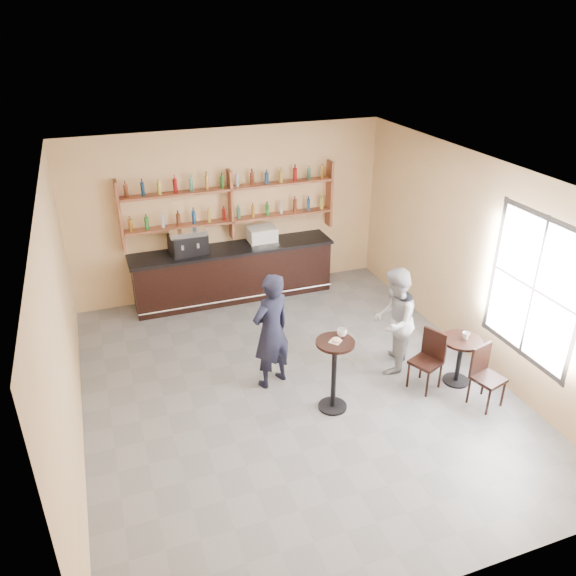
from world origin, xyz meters
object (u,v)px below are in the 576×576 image
object	(u,v)px
cafe_table	(459,361)
chair_west	(426,362)
pedestal_table	(334,375)
pastry_case	(262,236)
bar_counter	(233,273)
chair_south	(488,378)
espresso_machine	(188,242)
man_main	(271,331)
patron_second	(393,321)

from	to	relation	value
cafe_table	chair_west	distance (m)	0.56
pedestal_table	pastry_case	bearing A→B (deg)	87.45
bar_counter	chair_south	distance (m)	5.10
cafe_table	espresso_machine	bearing A→B (deg)	130.21
pedestal_table	man_main	size ratio (longest dim) A/B	0.61
cafe_table	chair_west	size ratio (longest dim) A/B	0.83
chair_west	patron_second	size ratio (longest dim) A/B	0.53
bar_counter	pastry_case	distance (m)	0.90
espresso_machine	pastry_case	world-z (taller)	espresso_machine
bar_counter	cafe_table	distance (m)	4.56
pedestal_table	chair_south	size ratio (longest dim) A/B	1.21
pastry_case	chair_south	distance (m)	4.90
espresso_machine	man_main	xyz separation A→B (m)	(0.62, -2.92, -0.37)
pedestal_table	cafe_table	size ratio (longest dim) A/B	1.46
pedestal_table	man_main	distance (m)	1.12
bar_counter	man_main	world-z (taller)	man_main
chair_west	chair_south	xyz separation A→B (m)	(0.60, -0.65, -0.00)
pastry_case	patron_second	size ratio (longest dim) A/B	0.32
chair_west	pedestal_table	bearing A→B (deg)	-114.65
pastry_case	patron_second	distance (m)	3.38
espresso_machine	pedestal_table	world-z (taller)	espresso_machine
pedestal_table	chair_south	distance (m)	2.17
pedestal_table	chair_west	world-z (taller)	pedestal_table
bar_counter	chair_south	bearing A→B (deg)	-60.82
patron_second	pastry_case	bearing A→B (deg)	-121.73
man_main	chair_west	world-z (taller)	man_main
pastry_case	patron_second	bearing A→B (deg)	-78.24
pedestal_table	chair_west	distance (m)	1.47
chair_west	patron_second	bearing A→B (deg)	176.04
espresso_machine	pedestal_table	size ratio (longest dim) A/B	0.60
chair_south	patron_second	xyz separation A→B (m)	(-0.82, 1.27, 0.40)
cafe_table	chair_south	bearing A→B (deg)	-85.24
pastry_case	chair_west	world-z (taller)	pastry_case
cafe_table	pastry_case	bearing A→B (deg)	115.60
espresso_machine	patron_second	xyz separation A→B (m)	(2.48, -3.18, -0.43)
pastry_case	cafe_table	world-z (taller)	pastry_case
espresso_machine	patron_second	bearing A→B (deg)	-59.82
pedestal_table	espresso_machine	bearing A→B (deg)	108.20
chair_south	bar_counter	bearing A→B (deg)	103.72
patron_second	cafe_table	bearing A→B (deg)	88.62
pedestal_table	chair_south	world-z (taller)	pedestal_table
man_main	chair_west	bearing A→B (deg)	134.28
man_main	bar_counter	bearing A→B (deg)	-116.72
cafe_table	chair_south	xyz separation A→B (m)	(0.05, -0.60, 0.08)
bar_counter	chair_west	xyz separation A→B (m)	(1.89, -3.80, -0.07)
chair_west	chair_south	size ratio (longest dim) A/B	1.00
man_main	chair_west	xyz separation A→B (m)	(2.09, -0.88, -0.45)
espresso_machine	pedestal_table	distance (m)	4.04
bar_counter	pedestal_table	world-z (taller)	pedestal_table
chair_south	chair_west	bearing A→B (deg)	117.25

